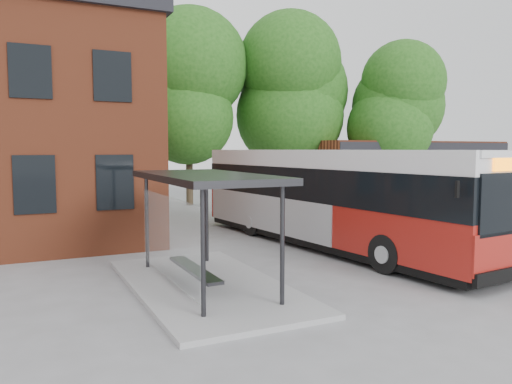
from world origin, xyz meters
name	(u,v)px	position (x,y,z in m)	size (l,w,h in m)	color
ground	(332,262)	(0.00, 0.00, 0.00)	(100.00, 100.00, 0.00)	gray
shop_row	(398,171)	(15.00, 14.00, 2.00)	(14.00, 6.20, 4.00)	brown
bus_shelter	(205,231)	(-4.50, -1.00, 1.45)	(3.60, 7.00, 2.90)	#28282B
bike_rail	(368,207)	(9.28, 10.00, 0.19)	(5.20, 0.10, 0.38)	#28282B
tree_0	(69,111)	(-6.00, 16.00, 5.50)	(7.92, 7.92, 11.00)	#1D4A13
tree_1	(189,121)	(1.00, 17.00, 5.20)	(7.92, 7.92, 10.40)	#1D4A13
tree_2	(296,118)	(8.00, 16.00, 5.50)	(7.92, 7.92, 11.00)	#1D4A13
tree_3	(396,131)	(13.00, 12.00, 4.64)	(7.04, 7.04, 9.28)	#1D4A13
city_bus	(331,198)	(1.39, 2.15, 1.73)	(2.89, 13.58, 3.45)	maroon
bicycle_0	(339,204)	(7.40, 10.15, 0.42)	(0.56, 1.59, 0.84)	black
bicycle_1	(356,205)	(8.00, 9.45, 0.44)	(0.42, 1.48, 0.89)	black
bicycle_2	(369,204)	(8.90, 9.45, 0.46)	(0.61, 1.75, 0.92)	#081C4A
bicycle_3	(368,203)	(8.71, 9.26, 0.53)	(0.50, 1.76, 1.06)	black
bicycle_4	(377,200)	(10.31, 10.44, 0.50)	(0.66, 1.90, 1.00)	black
bicycle_5	(367,201)	(9.53, 10.43, 0.50)	(0.47, 1.67, 1.00)	black
bicycle_6	(404,202)	(11.23, 9.17, 0.46)	(0.61, 1.76, 0.93)	black
bicycle_7	(407,201)	(11.58, 9.31, 0.51)	(0.48, 1.70, 1.02)	navy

